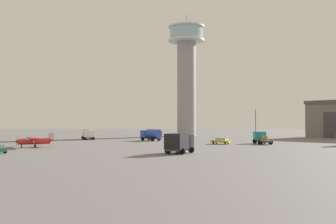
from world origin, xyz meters
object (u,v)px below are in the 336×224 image
Objects in this scene: airplane_red at (35,141)px; truck_box_black at (179,142)px; truck_flatbed_teal at (261,138)px; control_tower at (186,69)px; truck_box_white at (88,134)px; truck_fuel_tanker_blue at (151,134)px; light_post_west at (256,121)px; car_yellow at (221,141)px.

truck_box_black is (27.93, -12.01, 0.44)m from airplane_red.
airplane_red is 1.24× the size of truck_flatbed_teal.
truck_box_white is (-26.03, -27.64, -21.07)m from control_tower.
truck_fuel_tanker_blue reaches higher than truck_box_white.
truck_box_white is at bearing 26.68° from truck_fuel_tanker_blue.
truck_box_white is 47.85m from light_post_west.
control_tower is 52.48m from truck_flatbed_teal.
airplane_red is at bearing -22.84° from truck_box_white.
control_tower reaches higher than light_post_west.
car_yellow is at bearing -174.75° from truck_fuel_tanker_blue.
truck_box_black is (26.98, -44.06, 0.14)m from truck_box_white.
light_post_west reaches higher than truck_box_black.
truck_fuel_tanker_blue is 21.42m from car_yellow.
truck_fuel_tanker_blue is at bearing 33.96° from truck_box_black.
light_post_west is at bearing 1.13° from truck_box_black.
truck_box_black is at bearing -109.80° from light_post_west.
truck_fuel_tanker_blue is at bearing 52.00° from truck_box_white.
airplane_red is 30.41m from truck_box_black.
truck_box_black reaches higher than truck_box_white.
truck_box_black is at bearing 146.58° from truck_fuel_tanker_blue.
truck_box_black is 26.54m from car_yellow.
truck_fuel_tanker_blue is at bearing 59.47° from truck_flatbed_teal.
truck_fuel_tanker_blue is 1.33× the size of car_yellow.
airplane_red is at bearing -138.24° from light_post_west.
control_tower is at bearing 15.15° from truck_flatbed_teal.
truck_box_white is 1.55× the size of car_yellow.
truck_fuel_tanker_blue is 0.69× the size of light_post_west.
truck_box_white is (0.95, 32.05, 0.30)m from airplane_red.
airplane_red is (-26.98, -59.69, -21.37)m from control_tower.
truck_flatbed_teal is 9.05m from car_yellow.
car_yellow is (35.80, 13.32, -0.54)m from airplane_red.
car_yellow is at bearing 95.13° from truck_flatbed_teal.
light_post_west reaches higher than car_yellow.
truck_flatbed_teal is (16.72, 27.14, -0.44)m from truck_box_black.
truck_box_black is at bearing 10.34° from truck_box_white.
control_tower is 40.01m from truck_fuel_tanker_blue.
car_yellow is (16.79, -13.26, -0.91)m from truck_fuel_tanker_blue.
truck_box_black is 1.36× the size of car_yellow.
car_yellow is at bearing 40.60° from truck_box_white.
airplane_red is 1.94× the size of car_yellow.
control_tower is 6.77× the size of truck_box_black.
truck_box_white is at bearing -133.28° from control_tower.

